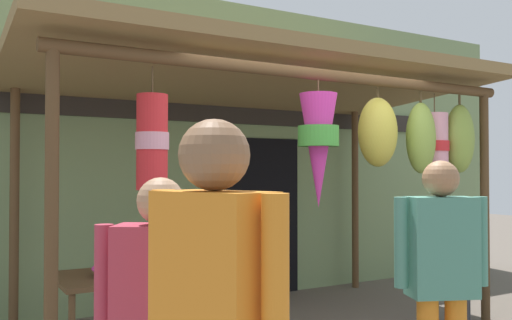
{
  "coord_description": "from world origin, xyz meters",
  "views": [
    {
      "loc": [
        -2.79,
        -3.6,
        1.57
      ],
      "look_at": [
        0.09,
        1.41,
        1.69
      ],
      "focal_mm": 38.79,
      "sensor_mm": 36.0,
      "label": 1
    }
  ],
  "objects_px": {
    "flower_heap_on_table": "(135,266)",
    "folding_chair": "(449,279)",
    "vendor_in_orange": "(441,271)",
    "display_table": "(133,281)"
  },
  "relations": [
    {
      "from": "display_table",
      "to": "vendor_in_orange",
      "type": "relative_size",
      "value": 0.75
    },
    {
      "from": "display_table",
      "to": "vendor_in_orange",
      "type": "distance_m",
      "value": 2.52
    },
    {
      "from": "display_table",
      "to": "folding_chair",
      "type": "bearing_deg",
      "value": -13.54
    },
    {
      "from": "display_table",
      "to": "folding_chair",
      "type": "xyz_separation_m",
      "value": [
        2.98,
        -0.72,
        -0.15
      ]
    },
    {
      "from": "folding_chair",
      "to": "flower_heap_on_table",
      "type": "bearing_deg",
      "value": 167.72
    },
    {
      "from": "display_table",
      "to": "vendor_in_orange",
      "type": "height_order",
      "value": "vendor_in_orange"
    },
    {
      "from": "flower_heap_on_table",
      "to": "vendor_in_orange",
      "type": "relative_size",
      "value": 0.41
    },
    {
      "from": "flower_heap_on_table",
      "to": "folding_chair",
      "type": "xyz_separation_m",
      "value": [
        2.99,
        -0.65,
        -0.29
      ]
    },
    {
      "from": "flower_heap_on_table",
      "to": "vendor_in_orange",
      "type": "xyz_separation_m",
      "value": [
        1.26,
        -2.09,
        0.18
      ]
    },
    {
      "from": "flower_heap_on_table",
      "to": "folding_chair",
      "type": "relative_size",
      "value": 0.8
    }
  ]
}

